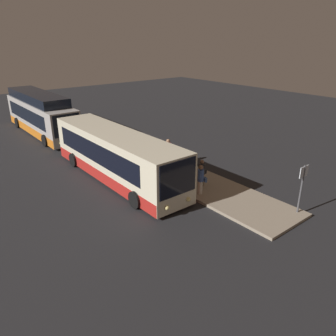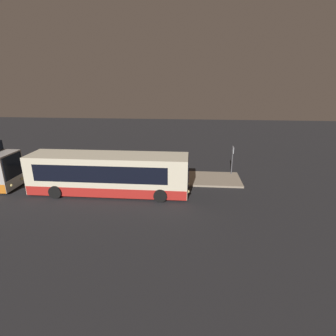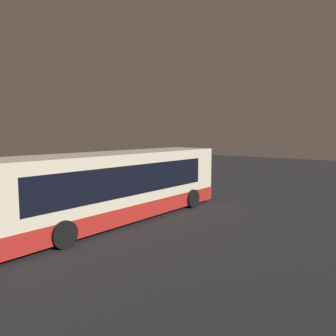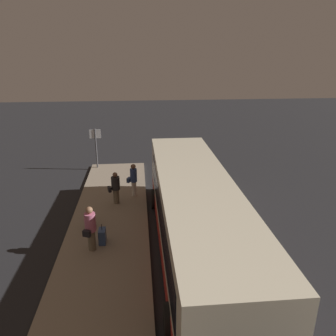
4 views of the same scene
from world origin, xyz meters
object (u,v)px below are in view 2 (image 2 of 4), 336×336
object	(u,v)px
passenger_waiting	(179,171)
suitcase	(131,172)
trash_bin	(146,170)
sign_post	(233,156)
passenger_with_bags	(126,164)
bus_lead	(108,174)
passenger_boarding	(170,168)

from	to	relation	value
passenger_waiting	suitcase	world-z (taller)	passenger_waiting
trash_bin	sign_post	bearing A→B (deg)	4.15
passenger_with_bags	suitcase	distance (m)	0.88
bus_lead	passenger_with_bags	xyz separation A→B (m)	(0.44, 3.86, -0.37)
passenger_boarding	passenger_with_bags	bearing A→B (deg)	154.10
passenger_boarding	suitcase	world-z (taller)	passenger_boarding
suitcase	sign_post	size ratio (longest dim) A/B	0.32
passenger_waiting	trash_bin	bearing A→B (deg)	174.81
passenger_waiting	trash_bin	world-z (taller)	passenger_waiting
passenger_boarding	trash_bin	world-z (taller)	passenger_boarding
bus_lead	passenger_waiting	size ratio (longest dim) A/B	6.89
passenger_boarding	passenger_with_bags	size ratio (longest dim) A/B	0.90
passenger_boarding	trash_bin	size ratio (longest dim) A/B	2.49
suitcase	trash_bin	world-z (taller)	suitcase
bus_lead	passenger_boarding	bearing A→B (deg)	35.66
passenger_waiting	passenger_boarding	bearing A→B (deg)	158.16
sign_post	suitcase	bearing A→B (deg)	-172.48
bus_lead	suitcase	bearing A→B (deg)	75.83
trash_bin	suitcase	bearing A→B (deg)	-153.62
bus_lead	suitcase	size ratio (longest dim) A/B	14.45
passenger_with_bags	trash_bin	distance (m)	1.84
passenger_waiting	passenger_with_bags	bearing A→B (deg)	-172.58
passenger_waiting	trash_bin	size ratio (longest dim) A/B	2.67
passenger_with_bags	passenger_waiting	bearing A→B (deg)	-85.78
bus_lead	trash_bin	bearing A→B (deg)	62.58
bus_lead	sign_post	size ratio (longest dim) A/B	4.69
passenger_boarding	sign_post	size ratio (longest dim) A/B	0.64
passenger_boarding	passenger_with_bags	world-z (taller)	passenger_with_bags
bus_lead	passenger_with_bags	distance (m)	3.90
suitcase	sign_post	bearing A→B (deg)	7.52
passenger_with_bags	trash_bin	xyz separation A→B (m)	(1.70, 0.28, -0.64)
passenger_with_bags	passenger_boarding	bearing A→B (deg)	-77.55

